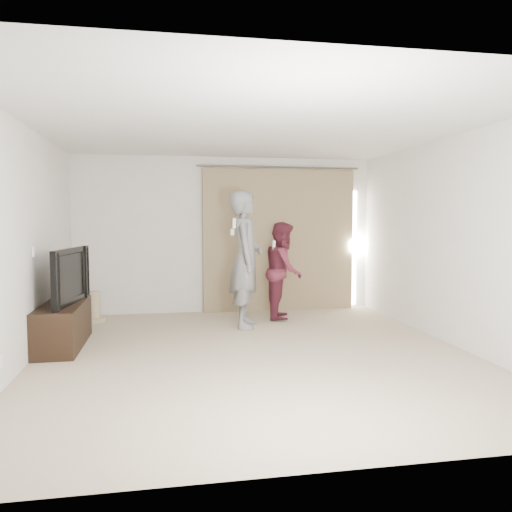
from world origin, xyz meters
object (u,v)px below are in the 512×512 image
at_px(tv_console, 63,325).
at_px(person_woman, 284,270).
at_px(tv, 62,276).
at_px(person_man, 246,259).

xyz_separation_m(tv_console, person_woman, (3.08, 1.25, 0.49)).
xyz_separation_m(tv, person_man, (2.40, 0.73, 0.11)).
bearing_deg(person_man, tv, -163.12).
xyz_separation_m(tv, person_woman, (3.08, 1.25, -0.11)).
height_order(tv, person_woman, person_woman).
relative_size(tv, person_woman, 0.78).
height_order(tv_console, person_woman, person_woman).
distance_m(tv, person_man, 2.51).
distance_m(tv_console, tv, 0.61).
relative_size(tv, person_man, 0.60).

